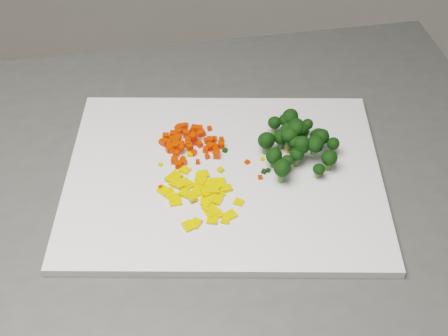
# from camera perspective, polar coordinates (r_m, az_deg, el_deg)

# --- Properties ---
(counter_block) EXTENTS (1.24, 1.02, 0.90)m
(counter_block) POSITION_cam_1_polar(r_m,az_deg,el_deg) (1.34, -2.21, -14.34)
(counter_block) COLOR #474745
(counter_block) RESTS_ON ground
(cutting_board) EXTENTS (0.52, 0.43, 0.01)m
(cutting_board) POSITION_cam_1_polar(r_m,az_deg,el_deg) (0.98, 0.00, -0.70)
(cutting_board) COLOR silver
(cutting_board) RESTS_ON counter_block
(carrot_pile) EXTENTS (0.11, 0.11, 0.03)m
(carrot_pile) POSITION_cam_1_polar(r_m,az_deg,el_deg) (1.01, -3.08, 2.59)
(carrot_pile) COLOR #EF2102
(carrot_pile) RESTS_ON cutting_board
(pepper_pile) EXTENTS (0.13, 0.13, 0.02)m
(pepper_pile) POSITION_cam_1_polar(r_m,az_deg,el_deg) (0.93, -2.37, -2.38)
(pepper_pile) COLOR #E7AC0C
(pepper_pile) RESTS_ON cutting_board
(broccoli_pile) EXTENTS (0.13, 0.13, 0.06)m
(broccoli_pile) POSITION_cam_1_polar(r_m,az_deg,el_deg) (0.99, 6.68, 2.36)
(broccoli_pile) COLOR black
(broccoli_pile) RESTS_ON cutting_board
(carrot_cube_0) EXTENTS (0.01, 0.01, 0.01)m
(carrot_cube_0) POSITION_cam_1_polar(r_m,az_deg,el_deg) (1.03, -4.40, 2.72)
(carrot_cube_0) COLOR #EF2102
(carrot_cube_0) RESTS_ON carrot_pile
(carrot_cube_1) EXTENTS (0.01, 0.01, 0.01)m
(carrot_cube_1) POSITION_cam_1_polar(r_m,az_deg,el_deg) (1.01, -2.87, 2.61)
(carrot_cube_1) COLOR #EF2102
(carrot_cube_1) RESTS_ON carrot_pile
(carrot_cube_2) EXTENTS (0.01, 0.01, 0.01)m
(carrot_cube_2) POSITION_cam_1_polar(r_m,az_deg,el_deg) (1.03, -4.84, 2.69)
(carrot_cube_2) COLOR #EF2102
(carrot_cube_2) RESTS_ON carrot_pile
(carrot_cube_3) EXTENTS (0.01, 0.01, 0.01)m
(carrot_cube_3) POSITION_cam_1_polar(r_m,az_deg,el_deg) (1.02, -5.49, 2.37)
(carrot_cube_3) COLOR #EF2102
(carrot_cube_3) RESTS_ON carrot_pile
(carrot_cube_4) EXTENTS (0.01, 0.01, 0.01)m
(carrot_cube_4) POSITION_cam_1_polar(r_m,az_deg,el_deg) (1.01, -0.84, 1.98)
(carrot_cube_4) COLOR #EF2102
(carrot_cube_4) RESTS_ON carrot_pile
(carrot_cube_5) EXTENTS (0.01, 0.01, 0.01)m
(carrot_cube_5) POSITION_cam_1_polar(r_m,az_deg,el_deg) (1.01, -5.07, 1.71)
(carrot_cube_5) COLOR #EF2102
(carrot_cube_5) RESTS_ON carrot_pile
(carrot_cube_6) EXTENTS (0.01, 0.01, 0.01)m
(carrot_cube_6) POSITION_cam_1_polar(r_m,az_deg,el_deg) (1.01, -2.87, 2.84)
(carrot_cube_6) COLOR #EF2102
(carrot_cube_6) RESTS_ON carrot_pile
(carrot_cube_7) EXTENTS (0.01, 0.01, 0.01)m
(carrot_cube_7) POSITION_cam_1_polar(r_m,az_deg,el_deg) (1.04, -4.04, 3.43)
(carrot_cube_7) COLOR #EF2102
(carrot_cube_7) RESTS_ON carrot_pile
(carrot_cube_8) EXTENTS (0.01, 0.01, 0.01)m
(carrot_cube_8) POSITION_cam_1_polar(r_m,az_deg,el_deg) (1.01, -2.23, 2.15)
(carrot_cube_8) COLOR #EF2102
(carrot_cube_8) RESTS_ON carrot_pile
(carrot_cube_9) EXTENTS (0.01, 0.01, 0.01)m
(carrot_cube_9) POSITION_cam_1_polar(r_m,az_deg,el_deg) (1.01, -3.85, 2.04)
(carrot_cube_9) COLOR #EF2102
(carrot_cube_9) RESTS_ON carrot_pile
(carrot_cube_10) EXTENTS (0.01, 0.01, 0.01)m
(carrot_cube_10) POSITION_cam_1_polar(r_m,az_deg,el_deg) (1.00, -1.68, 1.67)
(carrot_cube_10) COLOR #EF2102
(carrot_cube_10) RESTS_ON carrot_pile
(carrot_cube_11) EXTENTS (0.01, 0.01, 0.01)m
(carrot_cube_11) POSITION_cam_1_polar(r_m,az_deg,el_deg) (1.01, -4.95, 1.98)
(carrot_cube_11) COLOR #EF2102
(carrot_cube_11) RESTS_ON carrot_pile
(carrot_cube_12) EXTENTS (0.01, 0.01, 0.01)m
(carrot_cube_12) POSITION_cam_1_polar(r_m,az_deg,el_deg) (1.05, -1.34, 3.62)
(carrot_cube_12) COLOR #EF2102
(carrot_cube_12) RESTS_ON carrot_pile
(carrot_cube_13) EXTENTS (0.01, 0.01, 0.01)m
(carrot_cube_13) POSITION_cam_1_polar(r_m,az_deg,el_deg) (1.00, -4.38, 1.28)
(carrot_cube_13) COLOR #EF2102
(carrot_cube_13) RESTS_ON carrot_pile
(carrot_cube_14) EXTENTS (0.01, 0.01, 0.01)m
(carrot_cube_14) POSITION_cam_1_polar(r_m,az_deg,el_deg) (1.02, -3.35, 2.36)
(carrot_cube_14) COLOR #EF2102
(carrot_cube_14) RESTS_ON carrot_pile
(carrot_cube_15) EXTENTS (0.01, 0.01, 0.01)m
(carrot_cube_15) POSITION_cam_1_polar(r_m,az_deg,el_deg) (1.05, -4.19, 3.67)
(carrot_cube_15) COLOR #EF2102
(carrot_cube_15) RESTS_ON carrot_pile
(carrot_cube_16) EXTENTS (0.01, 0.01, 0.01)m
(carrot_cube_16) POSITION_cam_1_polar(r_m,az_deg,el_deg) (1.04, -2.25, 3.59)
(carrot_cube_16) COLOR #EF2102
(carrot_cube_16) RESTS_ON carrot_pile
(carrot_cube_17) EXTENTS (0.01, 0.01, 0.01)m
(carrot_cube_17) POSITION_cam_1_polar(r_m,az_deg,el_deg) (1.02, -1.28, 2.52)
(carrot_cube_17) COLOR #EF2102
(carrot_cube_17) RESTS_ON carrot_pile
(carrot_cube_18) EXTENTS (0.01, 0.01, 0.01)m
(carrot_cube_18) POSITION_cam_1_polar(r_m,az_deg,el_deg) (1.01, -4.50, 2.01)
(carrot_cube_18) COLOR #EF2102
(carrot_cube_18) RESTS_ON carrot_pile
(carrot_cube_19) EXTENTS (0.01, 0.01, 0.01)m
(carrot_cube_19) POSITION_cam_1_polar(r_m,az_deg,el_deg) (1.01, -4.83, 1.59)
(carrot_cube_19) COLOR #EF2102
(carrot_cube_19) RESTS_ON carrot_pile
(carrot_cube_20) EXTENTS (0.01, 0.01, 0.01)m
(carrot_cube_20) POSITION_cam_1_polar(r_m,az_deg,el_deg) (1.02, -2.55, 2.38)
(carrot_cube_20) COLOR #EF2102
(carrot_cube_20) RESTS_ON carrot_pile
(carrot_cube_21) EXTENTS (0.01, 0.01, 0.01)m
(carrot_cube_21) POSITION_cam_1_polar(r_m,az_deg,el_deg) (1.02, -4.47, 2.26)
(carrot_cube_21) COLOR #EF2102
(carrot_cube_21) RESTS_ON carrot_pile
(carrot_cube_22) EXTENTS (0.01, 0.01, 0.01)m
(carrot_cube_22) POSITION_cam_1_polar(r_m,az_deg,el_deg) (1.02, -1.63, 2.53)
(carrot_cube_22) COLOR #EF2102
(carrot_cube_22) RESTS_ON carrot_pile
(carrot_cube_23) EXTENTS (0.01, 0.01, 0.01)m
(carrot_cube_23) POSITION_cam_1_polar(r_m,az_deg,el_deg) (1.03, -2.01, 3.19)
(carrot_cube_23) COLOR #EF2102
(carrot_cube_23) RESTS_ON carrot_pile
(carrot_cube_24) EXTENTS (0.01, 0.01, 0.01)m
(carrot_cube_24) POSITION_cam_1_polar(r_m,az_deg,el_deg) (1.01, -3.95, 2.15)
(carrot_cube_24) COLOR #EF2102
(carrot_cube_24) RESTS_ON carrot_pile
(carrot_cube_25) EXTENTS (0.01, 0.01, 0.01)m
(carrot_cube_25) POSITION_cam_1_polar(r_m,az_deg,el_deg) (1.04, -4.23, 3.26)
(carrot_cube_25) COLOR #EF2102
(carrot_cube_25) RESTS_ON carrot_pile
(carrot_cube_26) EXTENTS (0.01, 0.01, 0.01)m
(carrot_cube_26) POSITION_cam_1_polar(r_m,az_deg,el_deg) (1.02, -5.09, 2.31)
(carrot_cube_26) COLOR #EF2102
(carrot_cube_26) RESTS_ON carrot_pile
(carrot_cube_27) EXTENTS (0.01, 0.01, 0.01)m
(carrot_cube_27) POSITION_cam_1_polar(r_m,az_deg,el_deg) (1.04, -2.11, 3.28)
(carrot_cube_27) COLOR #EF2102
(carrot_cube_27) RESTS_ON carrot_pile
(carrot_cube_28) EXTENTS (0.01, 0.01, 0.01)m
(carrot_cube_28) POSITION_cam_1_polar(r_m,az_deg,el_deg) (1.05, -3.51, 3.88)
(carrot_cube_28) COLOR #EF2102
(carrot_cube_28) RESTS_ON carrot_pile
(carrot_cube_29) EXTENTS (0.01, 0.01, 0.01)m
(carrot_cube_29) POSITION_cam_1_polar(r_m,az_deg,el_deg) (1.00, -3.16, 1.93)
(carrot_cube_29) COLOR #EF2102
(carrot_cube_29) RESTS_ON carrot_pile
(carrot_cube_30) EXTENTS (0.01, 0.01, 0.01)m
(carrot_cube_30) POSITION_cam_1_polar(r_m,az_deg,el_deg) (1.04, -2.48, 3.42)
(carrot_cube_30) COLOR #EF2102
(carrot_cube_30) RESTS_ON carrot_pile
(carrot_cube_31) EXTENTS (0.01, 0.01, 0.01)m
(carrot_cube_31) POSITION_cam_1_polar(r_m,az_deg,el_deg) (1.03, -2.85, 3.08)
(carrot_cube_31) COLOR #EF2102
(carrot_cube_31) RESTS_ON carrot_pile
(carrot_cube_32) EXTENTS (0.01, 0.01, 0.01)m
(carrot_cube_32) POSITION_cam_1_polar(r_m,az_deg,el_deg) (1.00, -4.28, 1.41)
(carrot_cube_32) COLOR #EF2102
(carrot_cube_32) RESTS_ON carrot_pile
(carrot_cube_33) EXTENTS (0.01, 0.01, 0.01)m
(carrot_cube_33) POSITION_cam_1_polar(r_m,az_deg,el_deg) (1.02, -2.32, 3.10)
(carrot_cube_33) COLOR #EF2102
(carrot_cube_33) RESTS_ON carrot_pile
(carrot_cube_34) EXTENTS (0.01, 0.01, 0.01)m
(carrot_cube_34) POSITION_cam_1_polar(r_m,az_deg,el_deg) (1.04, -2.90, 3.43)
(carrot_cube_34) COLOR #EF2102
(carrot_cube_34) RESTS_ON carrot_pile
(carrot_cube_35) EXTENTS (0.01, 0.01, 0.01)m
(carrot_cube_35) POSITION_cam_1_polar(r_m,az_deg,el_deg) (1.03, -4.66, 3.07)
(carrot_cube_35) COLOR #EF2102
(carrot_cube_35) RESTS_ON carrot_pile
(carrot_cube_36) EXTENTS (0.01, 0.01, 0.01)m
(carrot_cube_36) POSITION_cam_1_polar(r_m,az_deg,el_deg) (0.99, -3.78, 0.80)
(carrot_cube_36) COLOR #EF2102
(carrot_cube_36) RESTS_ON carrot_pile
(carrot_cube_37) EXTENTS (0.01, 0.01, 0.01)m
(carrot_cube_37) POSITION_cam_1_polar(r_m,az_deg,el_deg) (1.02, -5.00, 2.32)
(carrot_cube_37) COLOR #EF2102
(carrot_cube_37) RESTS_ON carrot_pile
(carrot_cube_38) EXTENTS (0.01, 0.01, 0.01)m
(carrot_cube_38) POSITION_cam_1_polar(r_m,az_deg,el_deg) (0.99, -1.54, 1.06)
(carrot_cube_38) COLOR #EF2102
(carrot_cube_38) RESTS_ON carrot_pile
(carrot_cube_39) EXTENTS (0.01, 0.01, 0.01)m
(carrot_cube_39) POSITION_cam_1_polar(r_m,az_deg,el_deg) (1.01, -3.31, 2.56)
(carrot_cube_39) COLOR #EF2102
(carrot_cube_39) RESTS_ON carrot_pile
(carrot_cube_40) EXTENTS (0.01, 0.01, 0.01)m
(carrot_cube_40) POSITION_cam_1_polar(r_m,az_deg,el_deg) (0.99, -2.42, 0.56)
(carrot_cube_40) COLOR #EF2102
(carrot_cube_40) RESTS_ON carrot_pile
(carrot_cube_41) EXTENTS (0.01, 0.01, 0.01)m
(carrot_cube_41) POSITION_cam_1_polar(r_m,az_deg,el_deg) (1.01, -3.32, 2.25)
(carrot_cube_41) COLOR #EF2102
(carrot_cube_41) RESTS_ON carrot_pile
(carrot_cube_42) EXTENTS (0.01, 0.01, 0.01)m
(carrot_cube_42) POSITION_cam_1_polar(r_m,az_deg,el_deg) (1.00, -0.60, 1.48)
(carrot_cube_42) COLOR #EF2102
(carrot_cube_42) RESTS_ON carrot_pile
(carrot_cube_43) EXTENTS (0.01, 0.01, 0.01)m
(carrot_cube_43) POSITION_cam_1_polar(r_m,az_deg,el_deg) (1.05, -3.84, 3.79)
(carrot_cube_43) COLOR #EF2102
(carrot_cube_43) RESTS_ON carrot_pile
(carrot_cube_44) EXTENTS (0.01, 0.01, 0.01)m
(carrot_cube_44) POSITION_cam_1_polar(r_m,az_deg,el_deg) (1.00, -0.81, 1.46)
(carrot_cube_44) COLOR #EF2102
(carrot_cube_44) RESTS_ON carrot_pile
(carrot_cube_45) EXTENTS (0.01, 0.01, 0.01)m
(carrot_cube_45) POSITION_cam_1_polar(r_m,az_deg,el_deg) (1.04, -4.13, 3.43)
(carrot_cube_45) COLOR #EF2102
(carrot_cube_45) RESTS_ON carrot_pile
(carrot_cube_46) EXTENTS (0.01, 0.01, 0.01)m
(carrot_cube_46) POSITION_cam_1_polar(r_m,az_deg,el_deg) (1.01, -4.50, 1.97)
(carrot_cube_46) COLOR #EF2102
(carrot_cube_46) RESTS_ON carrot_pile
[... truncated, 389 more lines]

